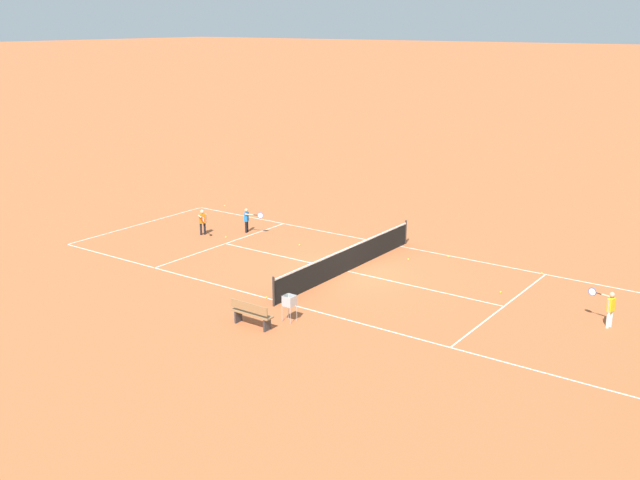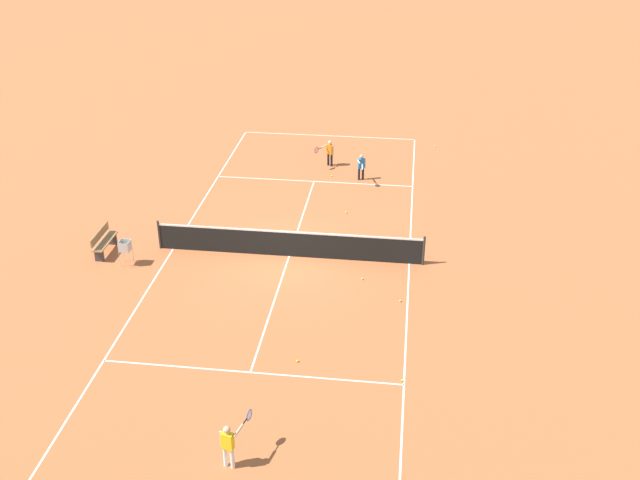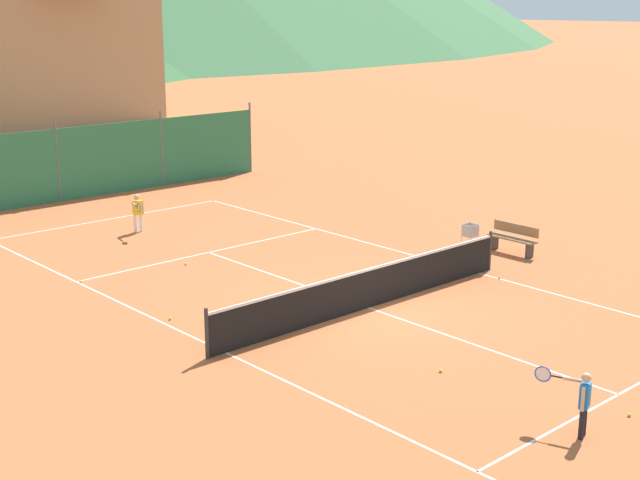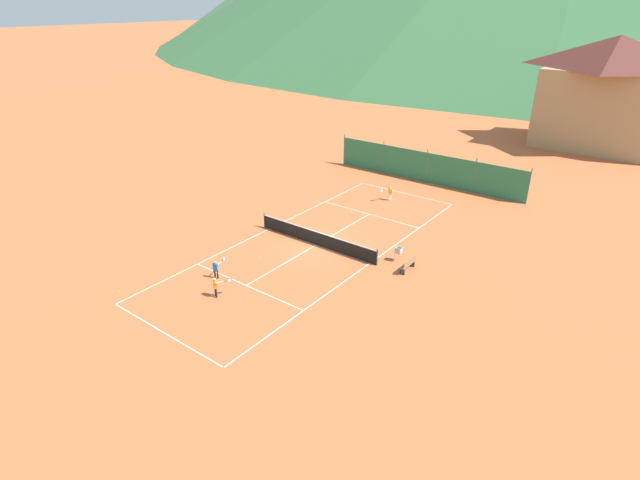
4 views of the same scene
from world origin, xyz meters
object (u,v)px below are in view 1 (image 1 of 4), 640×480
(tennis_net, at_px, (348,259))
(tennis_ball_by_net_left, at_px, (501,292))
(tennis_ball_near_corner, at_px, (226,237))
(ball_hopper, at_px, (289,303))
(tennis_ball_alley_right, at_px, (267,297))
(tennis_ball_mid_court, at_px, (542,273))
(tennis_ball_service_box, at_px, (408,259))
(player_far_service, at_px, (203,220))
(tennis_ball_far_corner, at_px, (299,245))
(tennis_ball_by_net_right, at_px, (225,206))
(player_far_baseline, at_px, (609,306))
(tennis_ball_alley_left, at_px, (448,257))
(player_near_service, at_px, (247,218))
(courtside_bench, at_px, (251,313))

(tennis_net, bearing_deg, tennis_ball_by_net_left, 101.53)
(tennis_ball_near_corner, distance_m, ball_hopper, 10.20)
(tennis_ball_alley_right, distance_m, tennis_ball_by_net_left, 8.35)
(tennis_ball_alley_right, bearing_deg, tennis_ball_near_corner, -127.18)
(tennis_ball_mid_court, bearing_deg, tennis_ball_service_box, -73.94)
(tennis_ball_service_box, xyz_separation_m, ball_hopper, (7.91, 0.02, 0.62))
(tennis_ball_by_net_left, bearing_deg, tennis_ball_near_corner, -87.73)
(player_far_service, relative_size, tennis_ball_by_net_left, 17.60)
(tennis_ball_near_corner, bearing_deg, tennis_ball_far_corner, 105.50)
(ball_hopper, bearing_deg, tennis_ball_by_net_right, -130.01)
(tennis_ball_by_net_left, bearing_deg, tennis_ball_service_box, -107.40)
(player_far_baseline, bearing_deg, tennis_net, -88.50)
(tennis_ball_by_net_right, xyz_separation_m, tennis_ball_mid_court, (1.00, 17.33, 0.00))
(tennis_ball_alley_left, bearing_deg, player_near_service, -78.10)
(player_far_baseline, distance_m, tennis_ball_service_box, 8.86)
(tennis_net, relative_size, tennis_ball_alley_left, 139.09)
(tennis_ball_service_box, relative_size, ball_hopper, 0.07)
(tennis_net, xyz_separation_m, player_far_service, (-0.43, -8.15, 0.18))
(tennis_ball_alley_left, distance_m, tennis_ball_near_corner, 9.92)
(tennis_net, distance_m, tennis_ball_service_box, 2.92)
(tennis_net, distance_m, tennis_ball_far_corner, 3.95)
(player_far_service, xyz_separation_m, tennis_ball_near_corner, (-0.25, 1.17, -0.65))
(tennis_ball_alley_right, xyz_separation_m, tennis_ball_by_net_left, (-5.30, 6.46, 0.00))
(tennis_ball_by_net_left, distance_m, tennis_ball_near_corner, 12.78)
(tennis_net, relative_size, tennis_ball_far_corner, 139.09)
(tennis_ball_alley_left, relative_size, courtside_bench, 0.04)
(player_far_service, distance_m, courtside_bench, 11.03)
(tennis_ball_service_box, bearing_deg, player_far_service, -76.96)
(tennis_ball_by_net_left, distance_m, tennis_ball_alley_left, 4.32)
(tennis_net, height_order, tennis_ball_near_corner, tennis_net)
(player_near_service, xyz_separation_m, ball_hopper, (7.24, 8.05, -0.01))
(player_far_service, distance_m, player_far_baseline, 17.91)
(tennis_ball_alley_left, bearing_deg, tennis_net, -31.85)
(player_far_baseline, bearing_deg, tennis_ball_service_box, -105.42)
(tennis_ball_near_corner, bearing_deg, tennis_ball_alley_right, 52.82)
(tennis_ball_service_box, bearing_deg, player_near_service, -85.24)
(ball_hopper, bearing_deg, tennis_ball_alley_right, -121.58)
(tennis_net, height_order, player_far_service, player_far_service)
(player_far_service, relative_size, tennis_ball_mid_court, 17.60)
(player_far_baseline, distance_m, player_near_service, 16.63)
(tennis_ball_alley_right, distance_m, courtside_bench, 2.58)
(courtside_bench, bearing_deg, tennis_ball_alley_left, 169.71)
(tennis_net, bearing_deg, tennis_ball_mid_court, 122.90)
(tennis_net, distance_m, player_far_service, 8.17)
(tennis_ball_alley_right, distance_m, tennis_ball_alley_left, 8.56)
(player_far_baseline, distance_m, tennis_ball_by_net_left, 4.13)
(player_far_service, distance_m, tennis_ball_far_corner, 4.77)
(tennis_ball_by_net_right, bearing_deg, ball_hopper, 49.99)
(tennis_ball_by_net_right, distance_m, tennis_ball_service_box, 12.55)
(player_far_baseline, bearing_deg, tennis_ball_mid_court, -137.35)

